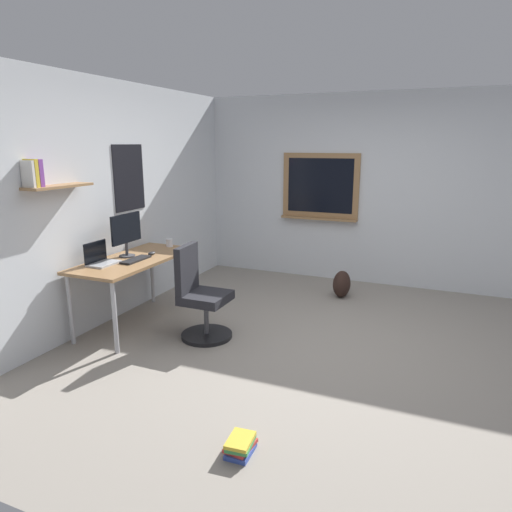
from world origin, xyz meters
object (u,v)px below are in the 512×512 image
Objects in this scene: monitor_primary at (126,232)px; coffee_mug at (169,243)px; computer_mouse at (152,253)px; desk at (134,265)px; laptop at (100,259)px; keyboard at (136,260)px; office_chair at (200,299)px; book_stack_on_floor at (240,445)px; backpack at (342,284)px.

monitor_primary reaches higher than coffee_mug.
desk is at bearing 158.35° from computer_mouse.
laptop is 0.84× the size of keyboard.
office_chair is at bearing -130.22° from coffee_mug.
laptop is 0.59m from computer_mouse.
computer_mouse is (0.23, 0.73, 0.35)m from office_chair.
keyboard is at bearing -131.74° from desk.
laptop reaches higher than office_chair.
laptop is 3.37× the size of coffee_mug.
laptop is 1.32× the size of book_stack_on_floor.
office_chair is 0.84m from computer_mouse.
book_stack_on_floor is (-1.57, -2.06, -0.96)m from monitor_primary.
desk is 0.85m from office_chair.
office_chair is 1.08m from laptop.
monitor_primary reaches higher than laptop.
office_chair is 4.03× the size of book_stack_on_floor.
desk is 2.56m from book_stack_on_floor.
book_stack_on_floor is at bearing -178.24° from backpack.
coffee_mug is (0.63, -0.03, 0.12)m from desk.
monitor_primary is 0.36m from computer_mouse.
book_stack_on_floor is at bearing -127.99° from keyboard.
monitor_primary is at bearing 131.75° from backpack.
computer_mouse is at bearing 47.06° from book_stack_on_floor.
monitor_primary is 0.65m from coffee_mug.
laptop is at bearing 156.19° from computer_mouse.
keyboard is 3.56× the size of computer_mouse.
office_chair is 1.09m from coffee_mug.
backpack is (1.75, -1.96, -0.84)m from monitor_primary.
office_chair is 0.81m from keyboard.
monitor_primary reaches higher than desk.
office_chair is 2.77× the size of backpack.
office_chair is 2.10m from backpack.
monitor_primary is 2.76m from backpack.
computer_mouse is (0.21, -0.08, 0.09)m from desk.
office_chair reaches higher than desk.
desk is 1.54× the size of office_chair.
desk is at bearing 51.85° from book_stack_on_floor.
keyboard reaches higher than desk.
keyboard is 1.57× the size of book_stack_on_floor.
laptop is (-0.33, 0.15, 0.13)m from desk.
monitor_primary is (0.06, 0.91, 0.61)m from office_chair.
keyboard is at bearing -175.95° from coffee_mug.
monitor_primary is 5.04× the size of coffee_mug.
book_stack_on_floor is at bearing -132.94° from computer_mouse.
desk is at bearing -109.01° from monitor_primary.
computer_mouse is at bearing -47.91° from monitor_primary.
desk is at bearing 88.29° from office_chair.
desk is 14.08× the size of computer_mouse.
keyboard is at bearing 52.01° from book_stack_on_floor.
keyboard is at bearing 93.87° from office_chair.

